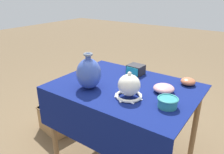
# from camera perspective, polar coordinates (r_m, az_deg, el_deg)

# --- Properties ---
(display_table) EXTENTS (1.07, 0.80, 0.69)m
(display_table) POSITION_cam_1_polar(r_m,az_deg,el_deg) (1.68, 2.95, -4.89)
(display_table) COLOR olive
(display_table) RESTS_ON ground_plane
(vase_tall_bulbous) EXTENTS (0.18, 0.18, 0.27)m
(vase_tall_bulbous) POSITION_cam_1_polar(r_m,az_deg,el_deg) (1.59, -6.08, 0.97)
(vase_tall_bulbous) COLOR #3851A8
(vase_tall_bulbous) RESTS_ON display_table
(vase_dome_bell) EXTENTS (0.20, 0.20, 0.19)m
(vase_dome_bell) POSITION_cam_1_polar(r_m,az_deg,el_deg) (1.46, 4.46, -2.62)
(vase_dome_bell) COLOR white
(vase_dome_bell) RESTS_ON display_table
(mosaic_tile_box) EXTENTS (0.14, 0.13, 0.08)m
(mosaic_tile_box) POSITION_cam_1_polar(r_m,az_deg,el_deg) (1.89, 6.21, 1.94)
(mosaic_tile_box) COLOR #232328
(mosaic_tile_box) RESTS_ON display_table
(cup_wide_teal) EXTENTS (0.13, 0.13, 0.06)m
(cup_wide_teal) POSITION_cam_1_polar(r_m,az_deg,el_deg) (1.41, 14.34, -6.34)
(cup_wide_teal) COLOR teal
(cup_wide_teal) RESTS_ON display_table
(bowl_shallow_rose) EXTENTS (0.15, 0.15, 0.06)m
(bowl_shallow_rose) POSITION_cam_1_polar(r_m,az_deg,el_deg) (1.60, 13.37, -2.90)
(bowl_shallow_rose) COLOR #D19399
(bowl_shallow_rose) RESTS_ON display_table
(bowl_shallow_terracotta) EXTENTS (0.11, 0.11, 0.05)m
(bowl_shallow_terracotta) POSITION_cam_1_polar(r_m,az_deg,el_deg) (1.77, 19.24, -1.12)
(bowl_shallow_terracotta) COLOR #BC6642
(bowl_shallow_terracotta) RESTS_ON display_table
(wooden_crate) EXTENTS (0.38, 0.33, 0.25)m
(wooden_crate) POSITION_cam_1_polar(r_m,az_deg,el_deg) (2.36, -14.10, -10.38)
(wooden_crate) COLOR #A37A4C
(wooden_crate) RESTS_ON ground_plane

